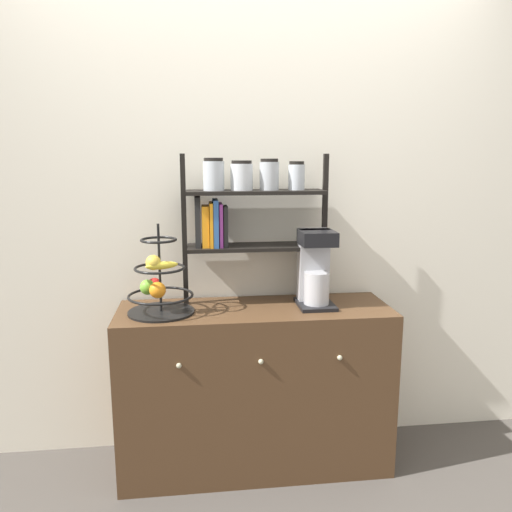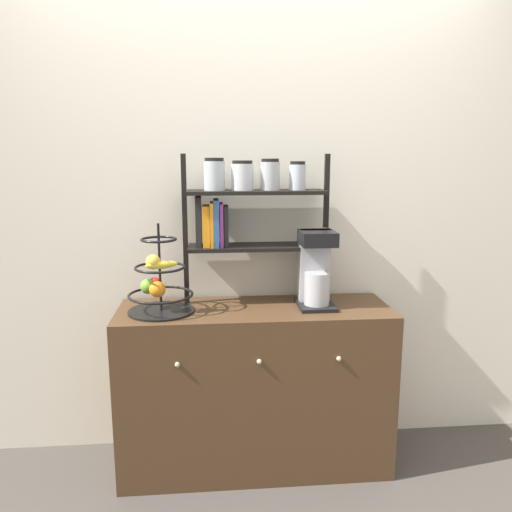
{
  "view_description": "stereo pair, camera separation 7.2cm",
  "coord_description": "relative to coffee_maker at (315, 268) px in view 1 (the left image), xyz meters",
  "views": [
    {
      "loc": [
        -0.28,
        -2.09,
        1.54
      ],
      "look_at": [
        0.01,
        0.22,
        1.09
      ],
      "focal_mm": 35.0,
      "sensor_mm": 36.0,
      "label": 1
    },
    {
      "loc": [
        -0.21,
        -2.1,
        1.54
      ],
      "look_at": [
        0.01,
        0.22,
        1.09
      ],
      "focal_mm": 35.0,
      "sensor_mm": 36.0,
      "label": 2
    }
  ],
  "objects": [
    {
      "name": "wall_back",
      "position": [
        -0.3,
        0.24,
        0.28
      ],
      "size": [
        7.0,
        0.05,
        2.6
      ],
      "primitive_type": "cube",
      "color": "silver",
      "rests_on": "ground_plane"
    },
    {
      "name": "fruit_stand",
      "position": [
        -0.76,
        -0.05,
        -0.06
      ],
      "size": [
        0.31,
        0.31,
        0.42
      ],
      "color": "black",
      "rests_on": "sideboard"
    },
    {
      "name": "coffee_maker",
      "position": [
        0.0,
        0.0,
        0.0
      ],
      "size": [
        0.17,
        0.22,
        0.38
      ],
      "color": "black",
      "rests_on": "sideboard"
    },
    {
      "name": "ground_plane",
      "position": [
        -0.3,
        -0.24,
        -1.02
      ],
      "size": [
        12.0,
        12.0,
        0.0
      ],
      "primitive_type": "plane",
      "color": "#47423D"
    },
    {
      "name": "sideboard",
      "position": [
        -0.3,
        -0.02,
        -0.6
      ],
      "size": [
        1.33,
        0.46,
        0.83
      ],
      "color": "#4C331E",
      "rests_on": "ground_plane"
    },
    {
      "name": "shelf_hutch",
      "position": [
        -0.35,
        0.1,
        0.3
      ],
      "size": [
        0.72,
        0.2,
        0.74
      ],
      "color": "black",
      "rests_on": "sideboard"
    }
  ]
}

